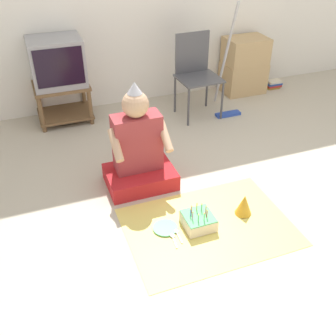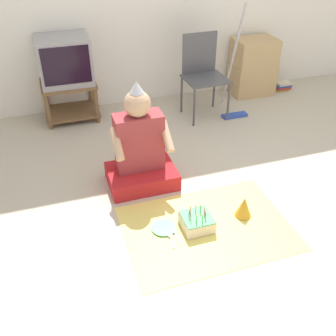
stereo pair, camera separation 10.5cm
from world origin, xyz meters
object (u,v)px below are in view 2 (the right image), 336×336
(cardboard_box_stack, at_px, (253,67))
(person_seated, at_px, (140,151))
(tv, at_px, (64,60))
(folding_chair, at_px, (203,70))
(birthday_cake, at_px, (197,222))
(dust_mop, at_px, (234,84))
(party_hat_blue, at_px, (244,207))
(paper_plate, at_px, (164,228))
(book_pile, at_px, (282,86))

(cardboard_box_stack, distance_m, person_seated, 2.24)
(tv, relative_size, folding_chair, 0.60)
(cardboard_box_stack, height_order, birthday_cake, cardboard_box_stack)
(dust_mop, height_order, party_hat_blue, dust_mop)
(person_seated, relative_size, paper_plate, 4.89)
(person_seated, height_order, paper_plate, person_seated)
(tv, distance_m, cardboard_box_stack, 2.19)
(folding_chair, height_order, book_pile, folding_chair)
(party_hat_blue, bearing_deg, book_pile, 52.11)
(dust_mop, bearing_deg, tv, 165.68)
(folding_chair, xyz_separation_m, paper_plate, (-0.96, -1.67, -0.48))
(cardboard_box_stack, relative_size, book_pile, 3.45)
(party_hat_blue, bearing_deg, folding_chair, 78.66)
(dust_mop, distance_m, birthday_cake, 1.95)
(cardboard_box_stack, bearing_deg, folding_chair, -157.24)
(dust_mop, height_order, paper_plate, dust_mop)
(tv, relative_size, cardboard_box_stack, 0.79)
(birthday_cake, xyz_separation_m, party_hat_blue, (0.38, 0.01, 0.03))
(birthday_cake, relative_size, paper_plate, 1.18)
(person_seated, relative_size, birthday_cake, 4.13)
(dust_mop, xyz_separation_m, birthday_cake, (-1.04, -1.62, -0.29))
(dust_mop, bearing_deg, birthday_cake, -122.82)
(folding_chair, bearing_deg, paper_plate, -119.85)
(book_pile, xyz_separation_m, birthday_cake, (-1.94, -2.02, 0.01))
(party_hat_blue, height_order, paper_plate, party_hat_blue)
(paper_plate, bearing_deg, party_hat_blue, -4.52)
(tv, height_order, person_seated, person_seated)
(birthday_cake, distance_m, paper_plate, 0.25)
(birthday_cake, relative_size, party_hat_blue, 1.29)
(folding_chair, relative_size, paper_plate, 4.72)
(book_pile, bearing_deg, tv, 179.23)
(book_pile, bearing_deg, party_hat_blue, -127.89)
(paper_plate, bearing_deg, birthday_cake, -14.34)
(cardboard_box_stack, relative_size, person_seated, 0.74)
(birthday_cake, xyz_separation_m, paper_plate, (-0.23, 0.06, -0.05))
(folding_chair, height_order, cardboard_box_stack, folding_chair)
(folding_chair, xyz_separation_m, book_pile, (1.22, 0.28, -0.45))
(dust_mop, bearing_deg, person_seated, -143.62)
(tv, height_order, book_pile, tv)
(folding_chair, relative_size, person_seated, 0.96)
(tv, distance_m, dust_mop, 1.78)
(book_pile, height_order, birthday_cake, birthday_cake)
(tv, relative_size, birthday_cake, 2.40)
(cardboard_box_stack, bearing_deg, paper_plate, -131.12)
(book_pile, xyz_separation_m, party_hat_blue, (-1.56, -2.00, 0.04))
(folding_chair, distance_m, cardboard_box_stack, 0.87)
(paper_plate, bearing_deg, person_seated, 90.46)
(book_pile, relative_size, birthday_cake, 0.88)
(cardboard_box_stack, xyz_separation_m, paper_plate, (-1.75, -2.00, -0.31))
(person_seated, bearing_deg, birthday_cake, -70.39)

